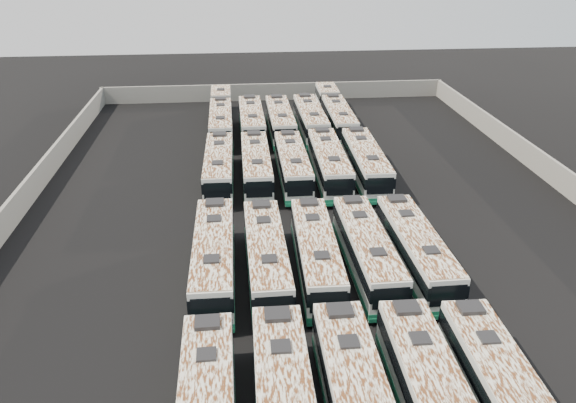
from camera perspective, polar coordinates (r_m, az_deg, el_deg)
The scene contains 19 objects.
ground at distance 42.45m, azimuth 2.25°, elevation -2.61°, with size 140.00×140.00×0.00m, color black.
perimeter_wall at distance 41.95m, azimuth 2.28°, elevation -1.29°, with size 45.20×73.20×2.20m.
bus_front_right at distance 26.61m, azimuth 14.58°, elevation -19.09°, with size 2.61×11.57×3.25m.
bus_front_far_right at distance 27.69m, azimuth 21.28°, elevation -18.21°, with size 2.56×11.35×3.19m.
bus_midfront_far_left at distance 35.65m, azimuth -7.52°, elevation -5.65°, with size 2.50×11.71×3.30m.
bus_midfront_left at distance 35.47m, azimuth -2.21°, elevation -5.69°, with size 2.55×11.37×3.19m.
bus_midfront_center at distance 35.86m, azimuth 2.89°, elevation -5.35°, with size 2.63×11.28×3.16m.
bus_midfront_right at distance 36.48m, azimuth 8.02°, elevation -5.00°, with size 2.53×11.33×3.18m.
bus_midfront_far_right at distance 37.25m, azimuth 12.86°, elevation -4.76°, with size 2.57×11.29×3.17m.
bus_midback_far_left at distance 49.38m, azimuth -7.02°, elevation 3.48°, with size 2.50×11.35×3.19m.
bus_midback_left at distance 49.32m, azimuth -3.25°, elevation 3.61°, with size 2.42×11.37×3.20m.
bus_midback_center at distance 49.44m, azimuth 0.48°, elevation 3.70°, with size 2.41×11.30×3.18m.
bus_midback_right at distance 49.80m, azimuth 4.19°, elevation 3.87°, with size 2.67×11.78×3.31m.
bus_midback_far_right at distance 50.37m, azimuth 7.88°, elevation 3.94°, with size 2.74×11.78×3.30m.
bus_back_far_left at distance 64.17m, azimuth -6.81°, elevation 8.69°, with size 2.57×17.57×3.18m.
bus_back_left at distance 61.36m, azimuth -3.71°, elevation 8.08°, with size 2.57×11.68×3.28m.
bus_back_center at distance 61.50m, azimuth -0.79°, elevation 8.17°, with size 2.53×11.61×3.27m.
bus_back_right at distance 61.89m, azimuth 2.29°, elevation 8.28°, with size 2.60×11.74×3.30m.
bus_back_far_right at distance 65.32m, azimuth 4.77°, elevation 9.09°, with size 2.68×17.64×3.19m.
Camera 1 is at (-5.19, -37.09, 19.99)m, focal length 35.00 mm.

